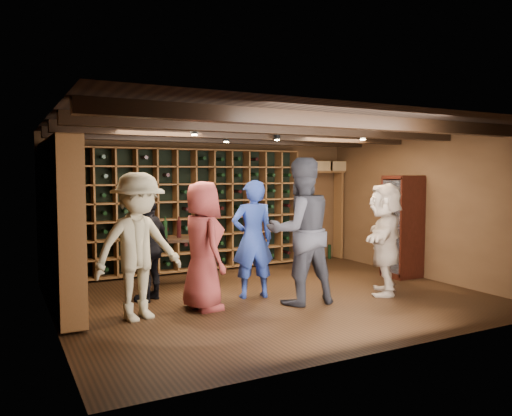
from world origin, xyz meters
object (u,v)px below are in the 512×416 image
guest_beige (385,239)px  tasting_table (182,243)px  display_cabinet (402,228)px  guest_khaki (138,246)px  guest_woman_black (149,248)px  man_grey_suit (300,231)px  man_blue_shirt (253,239)px  guest_red_floral (203,246)px

guest_beige → tasting_table: 3.16m
display_cabinet → guest_khaki: guest_khaki is taller
tasting_table → display_cabinet: bearing=-5.5°
guest_woman_black → tasting_table: 0.93m
tasting_table → guest_beige: bearing=-25.2°
display_cabinet → tasting_table: bearing=163.9°
guest_woman_black → tasting_table: bearing=-178.4°
man_grey_suit → tasting_table: man_grey_suit is taller
display_cabinet → man_blue_shirt: (-2.98, -0.08, 0.00)m
display_cabinet → guest_beige: 1.36m
display_cabinet → guest_khaki: size_ratio=0.96×
guest_beige → tasting_table: (-2.57, 1.85, -0.13)m
tasting_table → man_blue_shirt: bearing=-48.3°
guest_woman_black → guest_khaki: guest_khaki is taller
man_blue_shirt → man_grey_suit: 0.76m
man_grey_suit → tasting_table: 2.10m
man_grey_suit → guest_beige: man_grey_suit is taller
man_blue_shirt → guest_beige: 2.01m
guest_red_floral → guest_woman_black: (-0.50, 0.79, -0.10)m
man_blue_shirt → guest_beige: man_blue_shirt is taller
man_grey_suit → guest_khaki: bearing=-2.4°
guest_woman_black → guest_khaki: (-0.37, -0.85, 0.16)m
guest_woman_black → display_cabinet: bearing=134.5°
display_cabinet → guest_red_floral: display_cabinet is taller
guest_red_floral → display_cabinet: bearing=-87.7°
display_cabinet → guest_woman_black: size_ratio=1.16×
guest_red_floral → guest_woman_black: 0.94m
guest_red_floral → guest_woman_black: bearing=29.5°
display_cabinet → guest_woman_black: bearing=174.3°
man_blue_shirt → guest_khaki: (-1.76, -0.33, 0.05)m
man_grey_suit → guest_beige: 1.46m
man_grey_suit → guest_woman_black: man_grey_suit is taller
man_grey_suit → guest_red_floral: bearing=-9.5°
man_grey_suit → tasting_table: size_ratio=1.81×
guest_beige → guest_woman_black: bearing=-67.6°
display_cabinet → tasting_table: 3.82m
man_blue_shirt → guest_khaki: 1.79m
guest_woman_black → guest_beige: 3.49m
guest_woman_black → tasting_table: guest_woman_black is taller
display_cabinet → man_blue_shirt: size_ratio=1.02×
man_blue_shirt → guest_khaki: guest_khaki is taller
guest_khaki → tasting_table: guest_khaki is taller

